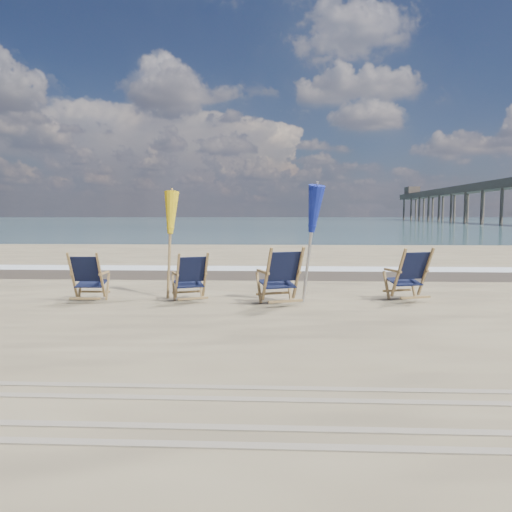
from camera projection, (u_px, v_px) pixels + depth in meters
The scene contains 10 objects.
ocean at pixel (278, 220), 134.37m from camera, with size 400.00×400.00×0.00m, color #3E5F67.
surf_foam at pixel (266, 268), 15.23m from camera, with size 200.00×1.40×0.01m, color silver.
wet_sand_strip at pixel (264, 274), 13.74m from camera, with size 200.00×2.60×0.00m, color #42362A.
tire_tracks at pixel (227, 412), 4.18m from camera, with size 80.00×1.30×0.01m, color gray, non-canonical shape.
beach_chair_0 at pixel (101, 277), 9.33m from camera, with size 0.62×0.69×0.96m, color black, non-canonical shape.
beach_chair_1 at pixel (205, 277), 9.43m from camera, with size 0.61×0.69×0.96m, color black, non-canonical shape.
beach_chair_2 at pixel (298, 276), 9.08m from camera, with size 0.70×0.78×1.09m, color black, non-canonical shape.
beach_chair_3 at pixel (426, 274), 9.49m from camera, with size 0.67×0.75×1.04m, color black, non-canonical shape.
umbrella_yellow at pixel (169, 218), 9.87m from camera, with size 0.30×0.30×2.11m.
umbrella_blue at pixel (310, 213), 9.11m from camera, with size 0.30×0.30×2.20m.
Camera 1 is at (0.43, -6.84, 1.67)m, focal length 35.00 mm.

